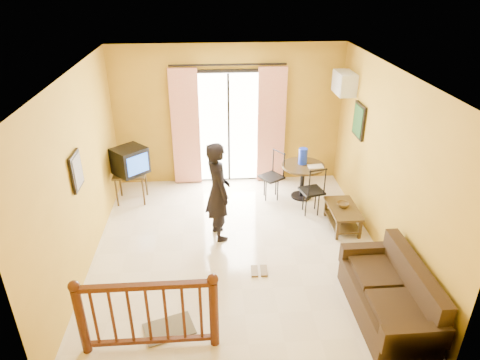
{
  "coord_description": "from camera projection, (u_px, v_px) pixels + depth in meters",
  "views": [
    {
      "loc": [
        -0.38,
        -5.63,
        4.06
      ],
      "look_at": [
        0.06,
        0.2,
        1.13
      ],
      "focal_mm": 32.0,
      "sensor_mm": 36.0,
      "label": 1
    }
  ],
  "objects": [
    {
      "name": "ground",
      "position": [
        237.0,
        248.0,
        6.86
      ],
      "size": [
        5.0,
        5.0,
        0.0
      ],
      "primitive_type": "plane",
      "color": "beige",
      "rests_on": "ground"
    },
    {
      "name": "room_shell",
      "position": [
        237.0,
        150.0,
        6.1
      ],
      "size": [
        5.0,
        5.0,
        5.0
      ],
      "color": "white",
      "rests_on": "ground"
    },
    {
      "name": "balcony_door",
      "position": [
        229.0,
        127.0,
        8.5
      ],
      "size": [
        2.25,
        0.14,
        2.46
      ],
      "color": "black",
      "rests_on": "ground"
    },
    {
      "name": "tv_table",
      "position": [
        130.0,
        176.0,
        8.04
      ],
      "size": [
        0.59,
        0.49,
        0.59
      ],
      "color": "black",
      "rests_on": "ground"
    },
    {
      "name": "television",
      "position": [
        130.0,
        161.0,
        7.89
      ],
      "size": [
        0.74,
        0.74,
        0.49
      ],
      "rotation": [
        0.0,
        0.0,
        0.75
      ],
      "color": "black",
      "rests_on": "tv_table"
    },
    {
      "name": "picture_left",
      "position": [
        76.0,
        171.0,
        5.84
      ],
      "size": [
        0.05,
        0.42,
        0.52
      ],
      "color": "black",
      "rests_on": "room_shell"
    },
    {
      "name": "dining_table",
      "position": [
        303.0,
        172.0,
        8.16
      ],
      "size": [
        0.82,
        0.82,
        0.68
      ],
      "color": "black",
      "rests_on": "ground"
    },
    {
      "name": "water_jug",
      "position": [
        303.0,
        156.0,
        8.08
      ],
      "size": [
        0.17,
        0.17,
        0.31
      ],
      "primitive_type": "cylinder",
      "color": "#152EC6",
      "rests_on": "dining_table"
    },
    {
      "name": "serving_tray",
      "position": [
        316.0,
        166.0,
        8.01
      ],
      "size": [
        0.29,
        0.19,
        0.02
      ],
      "primitive_type": "cube",
      "rotation": [
        0.0,
        0.0,
        0.04
      ],
      "color": "silver",
      "rests_on": "dining_table"
    },
    {
      "name": "dining_chairs",
      "position": [
        290.0,
        205.0,
        8.11
      ],
      "size": [
        1.16,
        1.13,
        0.95
      ],
      "color": "black",
      "rests_on": "ground"
    },
    {
      "name": "air_conditioner",
      "position": [
        344.0,
        83.0,
        7.77
      ],
      "size": [
        0.31,
        0.6,
        0.4
      ],
      "color": "silver",
      "rests_on": "room_shell"
    },
    {
      "name": "botanical_print",
      "position": [
        359.0,
        121.0,
        7.43
      ],
      "size": [
        0.05,
        0.5,
        0.6
      ],
      "color": "black",
      "rests_on": "room_shell"
    },
    {
      "name": "coffee_table",
      "position": [
        343.0,
        214.0,
        7.33
      ],
      "size": [
        0.47,
        0.85,
        0.38
      ],
      "color": "black",
      "rests_on": "ground"
    },
    {
      "name": "bowl",
      "position": [
        343.0,
        205.0,
        7.3
      ],
      "size": [
        0.24,
        0.24,
        0.06
      ],
      "primitive_type": "imported",
      "rotation": [
        0.0,
        0.0,
        -0.19
      ],
      "color": "brown",
      "rests_on": "coffee_table"
    },
    {
      "name": "sofa",
      "position": [
        391.0,
        297.0,
        5.43
      ],
      "size": [
        0.79,
        1.69,
        0.81
      ],
      "rotation": [
        0.0,
        0.0,
        0.0
      ],
      "color": "#2F2012",
      "rests_on": "ground"
    },
    {
      "name": "standing_person",
      "position": [
        218.0,
        192.0,
        6.82
      ],
      "size": [
        0.56,
        0.7,
        1.67
      ],
      "primitive_type": "imported",
      "rotation": [
        0.0,
        0.0,
        1.87
      ],
      "color": "black",
      "rests_on": "ground"
    },
    {
      "name": "stair_balustrade",
      "position": [
        148.0,
        311.0,
        4.84
      ],
      "size": [
        1.63,
        0.13,
        1.04
      ],
      "color": "#471E0F",
      "rests_on": "ground"
    },
    {
      "name": "doormat",
      "position": [
        169.0,
        329.0,
        5.33
      ],
      "size": [
        0.69,
        0.57,
        0.02
      ],
      "primitive_type": "cube",
      "rotation": [
        0.0,
        0.0,
        0.32
      ],
      "color": "#625E4F",
      "rests_on": "ground"
    },
    {
      "name": "sandals",
      "position": [
        259.0,
        271.0,
        6.33
      ],
      "size": [
        0.26,
        0.26,
        0.03
      ],
      "color": "brown",
      "rests_on": "ground"
    }
  ]
}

